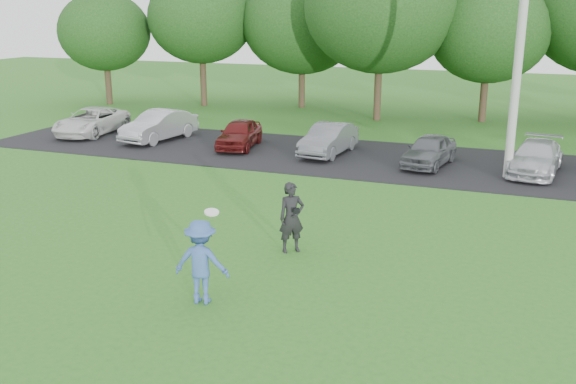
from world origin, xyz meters
name	(u,v)px	position (x,y,z in m)	size (l,w,h in m)	color
ground	(224,305)	(0.00, 0.00, 0.00)	(100.00, 100.00, 0.00)	#2C6E1F
parking_lot	(377,159)	(0.00, 13.00, 0.01)	(32.00, 6.50, 0.03)	black
utility_pole	(521,30)	(4.66, 11.92, 4.80)	(0.28, 0.28, 9.60)	#AFAFAA
frisbee_player	(201,262)	(-0.44, -0.02, 0.83)	(1.15, 0.77, 1.95)	#395AA1
camera_bystander	(292,218)	(0.25, 3.08, 0.83)	(0.72, 0.69, 1.65)	black
parked_cars	(369,143)	(-0.34, 13.02, 0.61)	(28.19, 4.86, 1.25)	silver
tree_row	(458,20)	(1.51, 22.76, 4.91)	(42.39, 9.85, 8.64)	#38281C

